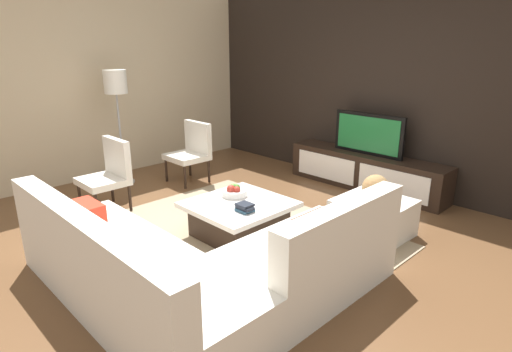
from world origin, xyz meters
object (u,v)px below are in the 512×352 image
object	(u,v)px
accent_chair_far	(192,148)
floor_lamp	(116,89)
fruit_bowl	(234,191)
decorative_ball	(376,188)
coffee_table	(239,218)
sectional_couch	(196,266)
television	(368,134)
media_console	(365,171)
ottoman	(373,218)
book_stack	(245,208)
accent_chair_near	(109,171)

from	to	relation	value
accent_chair_far	floor_lamp	bearing A→B (deg)	-123.74
fruit_bowl	decorative_ball	xyz separation A→B (m)	(1.16, 0.92, 0.11)
decorative_ball	coffee_table	bearing A→B (deg)	-134.05
sectional_couch	decorative_ball	distance (m)	2.07
television	accent_chair_far	world-z (taller)	television
media_console	coffee_table	bearing A→B (deg)	-92.49
floor_lamp	accent_chair_far	world-z (taller)	floor_lamp
ottoman	television	bearing A→B (deg)	124.53
ottoman	book_stack	world-z (taller)	book_stack
media_console	book_stack	size ratio (longest dim) A/B	13.17
decorative_ball	media_console	bearing A→B (deg)	124.54
ottoman	decorative_ball	bearing A→B (deg)	0.00
sectional_couch	ottoman	distance (m)	2.06
media_console	book_stack	bearing A→B (deg)	-87.14
media_console	decorative_ball	world-z (taller)	decorative_ball
accent_chair_far	decorative_ball	bearing A→B (deg)	9.46
accent_chair_far	decorative_ball	size ratio (longest dim) A/B	3.15
fruit_bowl	book_stack	distance (m)	0.46
sectional_couch	accent_chair_far	size ratio (longest dim) A/B	2.84
ottoman	decorative_ball	world-z (taller)	decorative_ball
television	fruit_bowl	world-z (taller)	television
accent_chair_far	decorative_ball	xyz separation A→B (m)	(2.87, 0.23, 0.05)
sectional_couch	ottoman	xyz separation A→B (m)	(0.37, 2.03, -0.08)
decorative_ball	book_stack	distance (m)	1.37
fruit_bowl	accent_chair_near	bearing A→B (deg)	-154.80
television	sectional_couch	size ratio (longest dim) A/B	0.42
accent_chair_far	book_stack	xyz separation A→B (m)	(2.11, -0.91, -0.07)
floor_lamp	book_stack	size ratio (longest dim) A/B	9.28
floor_lamp	fruit_bowl	bearing A→B (deg)	2.26
sectional_couch	book_stack	bearing A→B (deg)	113.88
ottoman	decorative_ball	distance (m)	0.34
television	media_console	bearing A→B (deg)	-90.00
fruit_bowl	sectional_couch	bearing A→B (deg)	-54.36
media_console	accent_chair_near	world-z (taller)	accent_chair_near
coffee_table	fruit_bowl	world-z (taller)	fruit_bowl
accent_chair_far	fruit_bowl	bearing A→B (deg)	-17.06
accent_chair_far	ottoman	bearing A→B (deg)	9.46
ottoman	book_stack	distance (m)	1.39
floor_lamp	television	bearing A→B (deg)	41.27
sectional_couch	floor_lamp	size ratio (longest dim) A/B	1.53
coffee_table	accent_chair_near	world-z (taller)	accent_chair_near
book_stack	ottoman	bearing A→B (deg)	56.20
sectional_couch	book_stack	size ratio (longest dim) A/B	14.19
media_console	accent_chair_near	xyz separation A→B (m)	(-1.76, -2.90, 0.24)
television	book_stack	size ratio (longest dim) A/B	5.93
ottoman	decorative_ball	xyz separation A→B (m)	(0.00, 0.00, 0.34)
television	floor_lamp	size ratio (longest dim) A/B	0.64
media_console	floor_lamp	distance (m)	3.65
coffee_table	ottoman	distance (m)	1.41
book_stack	media_console	bearing A→B (deg)	92.86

